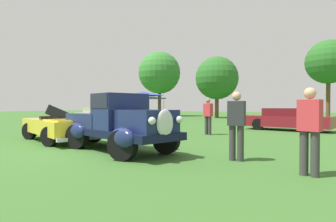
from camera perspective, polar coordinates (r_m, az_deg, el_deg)
ground_plane at (r=8.57m, az=-14.90°, el=-7.99°), size 120.00×120.00×0.00m
feature_pickup_truck at (r=8.36m, az=-10.11°, el=-2.23°), size 4.52×3.03×1.70m
neighbor_convertible at (r=11.33m, az=-21.14°, el=-2.89°), size 4.54×3.32×1.40m
show_car_cream at (r=23.03m, az=-14.19°, el=-0.85°), size 4.36×2.50×1.22m
show_car_lime at (r=19.70m, az=-6.63°, el=-1.14°), size 4.35×2.61×1.22m
show_car_burgundy at (r=16.62m, az=23.16°, el=-1.61°), size 4.75×2.81×1.22m
spectator_near_truck at (r=6.97m, az=13.90°, el=-2.49°), size 0.41×0.26×1.69m
spectator_between_cars at (r=5.93m, az=27.10°, el=-3.18°), size 0.46×0.37×1.69m
spectator_by_row at (r=13.08m, az=8.24°, el=-0.85°), size 0.46×0.37×1.69m
canopy_tent_left_field at (r=26.57m, az=-5.17°, el=3.36°), size 3.32×3.32×2.71m
treeline_far_left at (r=37.55m, az=-1.77°, el=7.84°), size 5.62×5.62×8.63m
treeline_mid_left at (r=32.11m, az=10.01°, el=6.66°), size 4.84×4.84×6.94m
treeline_center at (r=35.88m, az=30.11°, el=8.69°), size 4.84×4.84×8.66m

